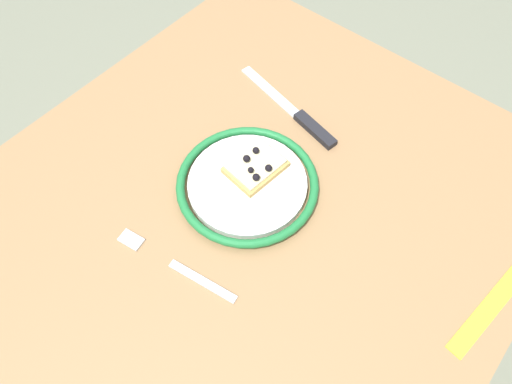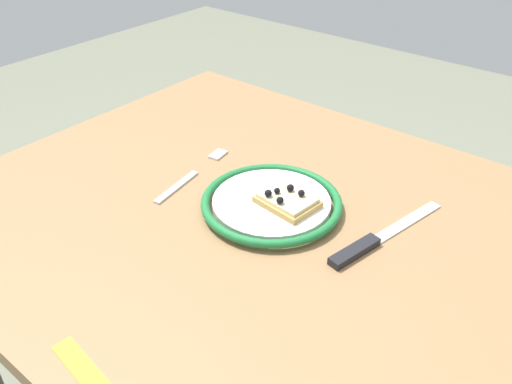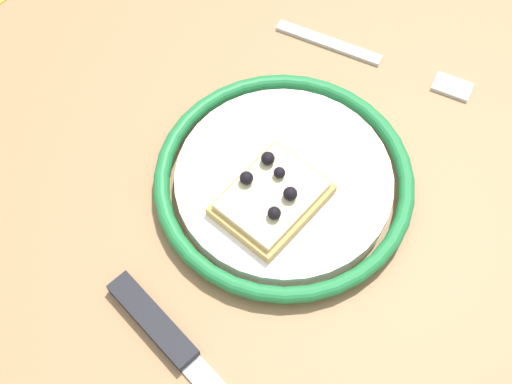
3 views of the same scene
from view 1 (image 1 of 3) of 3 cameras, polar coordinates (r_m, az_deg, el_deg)
The scene contains 7 objects.
ground_plane at distance 1.45m, azimuth -0.78°, elevation -17.68°, with size 6.00×6.00×0.00m, color slate.
dining_table at distance 0.82m, azimuth -1.31°, elevation -6.34°, with size 0.92×0.80×0.77m.
plate at distance 0.74m, azimuth -1.06°, elevation 1.00°, with size 0.23×0.23×0.02m.
pizza_slice_near at distance 0.74m, azimuth -0.05°, elevation 3.17°, with size 0.10×0.08×0.03m.
knife at distance 0.83m, azimuth 5.66°, elevation 8.90°, with size 0.07×0.24×0.01m.
fork at distance 0.69m, azimuth -9.84°, elevation -8.79°, with size 0.05×0.20×0.00m.
measuring_tape at distance 0.75m, azimuth 27.96°, elevation -10.58°, with size 0.25×0.02×0.00m, color yellow.
Camera 1 is at (-0.26, -0.24, 1.40)m, focal length 32.80 mm.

